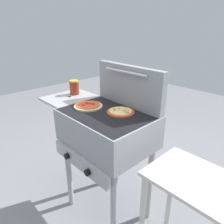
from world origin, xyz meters
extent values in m
plane|color=gray|center=(0.00, 0.00, 0.00)|extent=(8.00, 8.00, 0.00)
cube|color=gray|center=(0.00, 0.00, 0.78)|extent=(0.64, 0.48, 0.24)
cube|color=black|center=(0.00, 0.00, 0.90)|extent=(0.61, 0.46, 0.01)
cube|color=#A4A4A4|center=(-0.48, 0.00, 0.89)|extent=(0.32, 0.41, 0.02)
cube|color=#A4A4A4|center=(-0.48, 0.00, 0.78)|extent=(0.02, 0.02, 0.24)
cube|color=#A4A4A4|center=(0.00, -0.25, 0.61)|extent=(0.58, 0.02, 0.10)
cylinder|color=black|center=(-0.12, -0.28, 0.61)|extent=(0.04, 0.02, 0.04)
cylinder|color=black|center=(0.12, -0.28, 0.61)|extent=(0.04, 0.02, 0.04)
cylinder|color=#A4A4A4|center=(-0.27, -0.19, 0.33)|extent=(0.04, 0.04, 0.66)
cylinder|color=#A4A4A4|center=(0.27, -0.19, 0.33)|extent=(0.04, 0.04, 0.66)
cylinder|color=#A4A4A4|center=(-0.27, 0.19, 0.33)|extent=(0.04, 0.04, 0.66)
cylinder|color=#A4A4A4|center=(0.27, 0.19, 0.33)|extent=(0.04, 0.04, 0.66)
cube|color=gray|center=(0.00, 0.21, 1.05)|extent=(0.63, 0.07, 0.30)
cylinder|color=#B7B7BC|center=(0.00, 0.17, 1.16)|extent=(0.38, 0.02, 0.02)
cylinder|color=#C64723|center=(0.07, 0.06, 0.91)|extent=(0.19, 0.19, 0.01)
cylinder|color=#EDD17A|center=(0.07, 0.06, 0.92)|extent=(0.16, 0.16, 0.01)
sphere|color=#BCDB81|center=(0.01, 0.05, 0.92)|extent=(0.02, 0.02, 0.02)
sphere|color=tan|center=(0.03, 0.04, 0.92)|extent=(0.02, 0.02, 0.02)
sphere|color=tan|center=(0.12, 0.07, 0.92)|extent=(0.03, 0.03, 0.03)
sphere|color=tan|center=(0.04, 0.08, 0.92)|extent=(0.02, 0.02, 0.02)
sphere|color=#CDED69|center=(0.08, 0.08, 0.92)|extent=(0.03, 0.03, 0.03)
sphere|color=#F29E7D|center=(0.09, 0.08, 0.92)|extent=(0.02, 0.02, 0.02)
cylinder|color=beige|center=(-0.18, -0.03, 0.91)|extent=(0.21, 0.21, 0.01)
cylinder|color=#D14C2D|center=(-0.18, -0.03, 0.92)|extent=(0.17, 0.17, 0.01)
sphere|color=#DA442F|center=(-0.20, -0.06, 0.92)|extent=(0.02, 0.02, 0.02)
sphere|color=#A63C2D|center=(-0.16, 0.00, 0.92)|extent=(0.02, 0.02, 0.02)
sphere|color=red|center=(-0.20, -0.02, 0.92)|extent=(0.02, 0.02, 0.02)
sphere|color=#B74329|center=(-0.18, -0.01, 0.92)|extent=(0.02, 0.02, 0.02)
cylinder|color=maroon|center=(-0.51, 0.08, 0.96)|extent=(0.08, 0.08, 0.11)
cylinder|color=gold|center=(-0.51, 0.08, 1.02)|extent=(0.07, 0.07, 0.01)
cube|color=beige|center=(0.66, 0.00, 0.74)|extent=(0.44, 0.36, 0.02)
cylinder|color=beige|center=(0.47, 0.15, 0.36)|extent=(0.04, 0.04, 0.73)
camera|label=1|loc=(0.99, -0.89, 1.46)|focal=33.36mm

